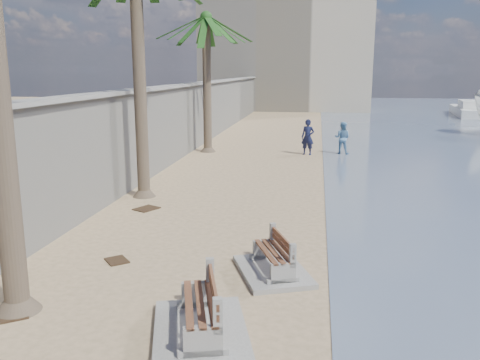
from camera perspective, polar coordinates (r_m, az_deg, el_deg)
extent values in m
plane|color=tan|center=(8.53, -3.93, -18.17)|extent=(140.00, 140.00, 0.00)
cube|color=gray|center=(28.14, -5.54, 6.99)|extent=(0.45, 70.00, 3.50)
cube|color=gray|center=(28.03, -5.61, 10.65)|extent=(0.80, 70.00, 0.12)
cube|color=#B7AA93|center=(59.34, 5.27, 14.82)|extent=(18.00, 12.00, 14.00)
cube|color=gray|center=(8.83, -4.46, -16.62)|extent=(2.08, 2.57, 0.12)
cube|color=gray|center=(11.17, 3.70, -10.20)|extent=(1.97, 2.33, 0.11)
cylinder|color=brown|center=(17.48, -11.22, 11.02)|extent=(0.42, 0.42, 8.01)
cylinder|color=brown|center=(27.07, -3.72, 10.46)|extent=(0.44, 0.44, 6.94)
cylinder|color=#2D2D33|center=(20.40, -11.23, 17.09)|extent=(0.12, 0.12, 5.00)
imported|color=#131735|center=(26.46, 7.62, 5.08)|extent=(0.86, 0.69, 2.11)
imported|color=#5280AB|center=(27.07, 11.42, 4.84)|extent=(1.05, 0.91, 1.86)
cube|color=#382616|center=(10.24, -24.35, -13.75)|extent=(0.74, 0.71, 0.03)
cube|color=#382616|center=(16.37, -10.46, -3.17)|extent=(0.85, 0.91, 0.03)
cube|color=#382616|center=(12.18, -13.66, -8.78)|extent=(0.70, 0.71, 0.03)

